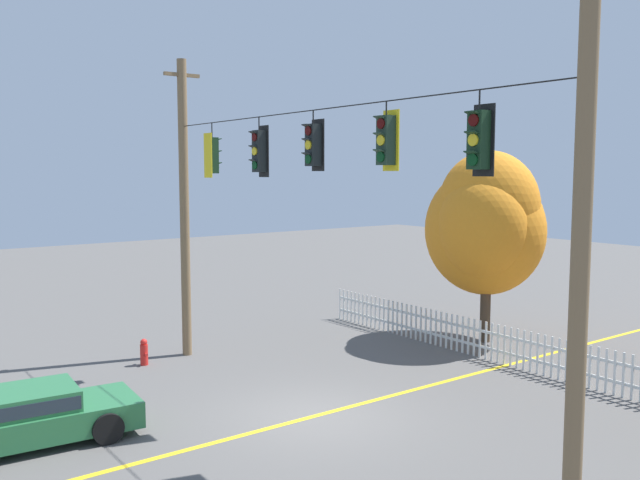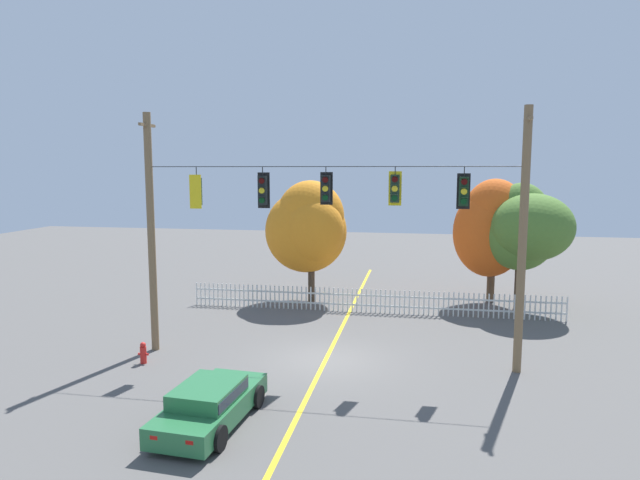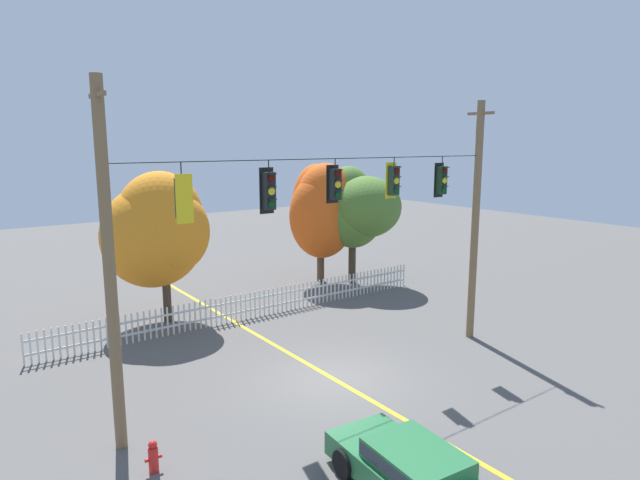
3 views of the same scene
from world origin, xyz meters
TOP-DOWN VIEW (x-y plane):
  - ground at (0.00, 0.00)m, footprint 80.00×80.00m
  - lane_centerline_stripe at (0.00, 0.00)m, footprint 0.16×36.00m
  - signal_support_span at (0.00, 0.00)m, footprint 13.25×1.10m
  - traffic_signal_southbound_primary at (-4.67, -0.01)m, footprint 0.43×0.38m
  - traffic_signal_northbound_secondary at (-2.24, 0.01)m, footprint 0.43×0.38m
  - traffic_signal_eastbound_side at (-0.00, 0.01)m, footprint 0.43×0.38m
  - traffic_signal_northbound_primary at (2.34, 0.01)m, footprint 0.43×0.38m
  - traffic_signal_westbound_side at (4.58, 0.01)m, footprint 0.43×0.38m
  - white_picket_fence at (1.01, 6.83)m, footprint 17.45×0.06m
  - autumn_maple_near_fence at (-2.32, 8.51)m, footprint 4.17×3.64m
  - autumn_maple_mid at (6.71, 9.86)m, footprint 3.57×3.47m
  - autumn_oak_far_east at (8.15, 8.70)m, footprint 4.01×3.89m
  - parked_car at (-2.17, -5.50)m, footprint 2.09×4.23m
  - fire_hydrant at (-6.20, -1.47)m, footprint 0.38×0.22m

SIDE VIEW (x-z plane):
  - ground at x=0.00m, z-range 0.00..0.00m
  - lane_centerline_stripe at x=0.00m, z-range 0.00..0.01m
  - fire_hydrant at x=-6.20m, z-range -0.01..0.75m
  - white_picket_fence at x=1.01m, z-range 0.00..1.13m
  - parked_car at x=-2.17m, z-range 0.03..1.18m
  - autumn_maple_near_fence at x=-2.32m, z-range 0.77..6.94m
  - autumn_maple_mid at x=6.71m, z-range 0.81..7.08m
  - autumn_oak_far_east at x=8.15m, z-range 0.94..7.02m
  - signal_support_span at x=0.00m, z-range 0.08..8.82m
  - traffic_signal_southbound_primary at x=-4.67m, z-range 5.20..6.68m
  - traffic_signal_northbound_secondary at x=-2.24m, z-range 5.27..6.72m
  - traffic_signal_westbound_side at x=4.58m, z-range 5.31..6.71m
  - traffic_signal_eastbound_side at x=0.00m, z-range 5.42..6.73m
  - traffic_signal_northbound_primary at x=2.34m, z-range 5.44..6.74m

